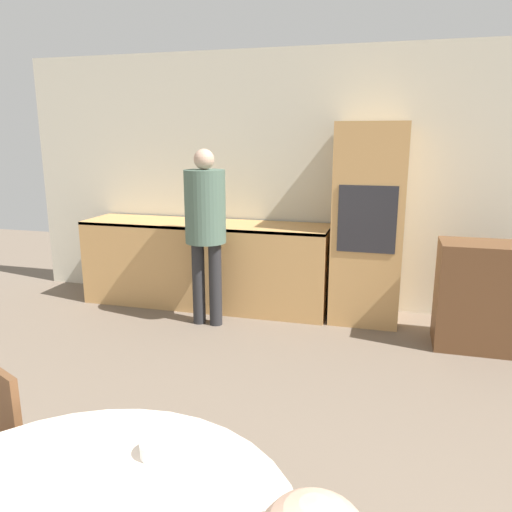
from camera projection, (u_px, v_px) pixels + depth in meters
name	position (u px, v px, depth m)	size (l,w,h in m)	color
wall_back	(319.00, 182.00, 5.07)	(6.53, 0.05, 2.60)	beige
kitchen_counter	(205.00, 263.00, 5.23)	(2.58, 0.60, 0.88)	tan
oven_unit	(368.00, 224.00, 4.71)	(0.64, 0.59, 1.88)	tan
sideboard	(493.00, 297.00, 4.13)	(0.90, 0.45, 0.91)	brown
person_standing	(205.00, 219.00, 4.55)	(0.37, 0.37, 1.64)	#262628
bowl_far	(159.00, 448.00, 1.63)	(0.12, 0.12, 0.05)	white
salt_shaker	(287.00, 510.00, 1.34)	(0.03, 0.03, 0.09)	white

